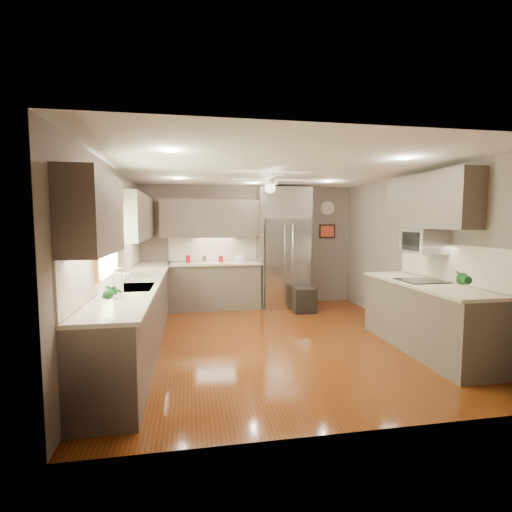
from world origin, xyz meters
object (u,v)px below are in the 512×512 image
object	(u,v)px
canister_b	(204,259)
stool	(304,300)
paper_towel	(118,285)
potted_plant_left	(111,292)
soap_bottle	(127,276)
potted_plant_right	(463,278)
canister_a	(188,259)
bowl	(240,261)
microwave	(424,241)
canister_d	(221,259)
refrigerator	(284,249)

from	to	relation	value
canister_b	stool	distance (m)	2.15
stool	paper_towel	bearing A→B (deg)	-136.87
stool	potted_plant_left	bearing A→B (deg)	-131.70
soap_bottle	potted_plant_right	distance (m)	4.19
canister_a	bowl	bearing A→B (deg)	1.28
soap_bottle	stool	size ratio (longest dim) A/B	0.35
canister_b	microwave	world-z (taller)	microwave
canister_d	microwave	world-z (taller)	microwave
microwave	soap_bottle	bearing A→B (deg)	173.71
potted_plant_left	paper_towel	world-z (taller)	potted_plant_left
canister_b	canister_d	size ratio (longest dim) A/B	1.08
soap_bottle	canister_d	bearing A→B (deg)	57.72
soap_bottle	refrigerator	world-z (taller)	refrigerator
canister_b	bowl	bearing A→B (deg)	1.14
canister_a	microwave	world-z (taller)	microwave
canister_b	soap_bottle	size ratio (longest dim) A/B	0.85
soap_bottle	microwave	xyz separation A→B (m)	(4.08, -0.45, 0.45)
paper_towel	canister_a	bearing A→B (deg)	77.94
canister_d	potted_plant_left	distance (m)	4.10
canister_a	refrigerator	distance (m)	1.96
potted_plant_left	paper_towel	distance (m)	0.51
paper_towel	potted_plant_left	bearing A→B (deg)	-86.16
soap_bottle	stool	xyz separation A→B (m)	(3.02, 1.68, -0.79)
canister_b	paper_towel	xyz separation A→B (m)	(-1.03, -3.36, 0.07)
canister_a	potted_plant_right	world-z (taller)	potted_plant_right
canister_a	potted_plant_left	xyz separation A→B (m)	(-0.68, -3.86, 0.07)
soap_bottle	potted_plant_left	distance (m)	1.59
canister_a	canister_d	bearing A→B (deg)	1.74
canister_a	stool	world-z (taller)	canister_a
microwave	paper_towel	world-z (taller)	microwave
paper_towel	bowl	bearing A→B (deg)	62.49
microwave	canister_b	bearing A→B (deg)	137.27
canister_b	bowl	distance (m)	0.73
canister_a	soap_bottle	distance (m)	2.42
canister_a	stool	distance (m)	2.43
canister_d	microwave	bearing A→B (deg)	-46.28
stool	soap_bottle	bearing A→B (deg)	-150.98
paper_towel	microwave	bearing A→B (deg)	8.87
canister_d	potted_plant_left	world-z (taller)	potted_plant_left
bowl	canister_d	bearing A→B (deg)	-179.49
canister_b	paper_towel	bearing A→B (deg)	-107.05
soap_bottle	potted_plant_left	bearing A→B (deg)	-85.65
canister_b	bowl	size ratio (longest dim) A/B	0.67
soap_bottle	paper_towel	xyz separation A→B (m)	(0.09, -1.07, 0.06)
canister_b	microwave	distance (m)	4.06
soap_bottle	paper_towel	bearing A→B (deg)	-85.41
refrigerator	potted_plant_left	bearing A→B (deg)	-124.48
canister_a	potted_plant_right	xyz separation A→B (m)	(3.15, -3.68, 0.08)
bowl	microwave	bearing A→B (deg)	-50.90
potted_plant_left	microwave	distance (m)	4.14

